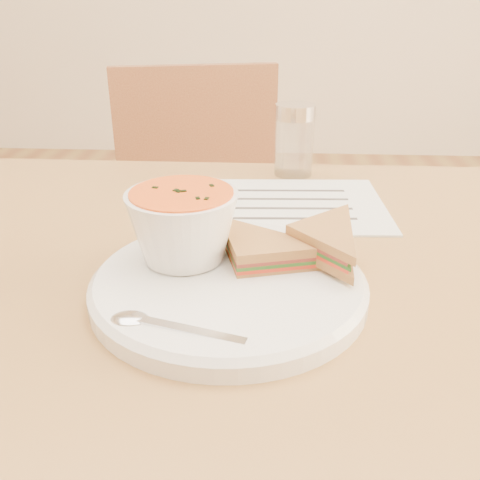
# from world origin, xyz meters

# --- Properties ---
(chair_far) EXTENTS (0.46, 0.46, 0.87)m
(chair_far) POSITION_xyz_m (-0.12, 0.54, 0.43)
(chair_far) COLOR brown
(chair_far) RESTS_ON floor
(plate) EXTENTS (0.34, 0.34, 0.02)m
(plate) POSITION_xyz_m (-0.02, -0.08, 0.76)
(plate) COLOR white
(plate) RESTS_ON dining_table
(soup_bowl) EXTENTS (0.14, 0.14, 0.08)m
(soup_bowl) POSITION_xyz_m (-0.07, -0.05, 0.80)
(soup_bowl) COLOR white
(soup_bowl) RESTS_ON plate
(sandwich_half_a) EXTENTS (0.12, 0.12, 0.03)m
(sandwich_half_a) POSITION_xyz_m (-0.01, -0.09, 0.78)
(sandwich_half_a) COLOR #B07D3E
(sandwich_half_a) RESTS_ON plate
(sandwich_half_b) EXTENTS (0.13, 0.13, 0.03)m
(sandwich_half_b) POSITION_xyz_m (0.03, -0.04, 0.79)
(sandwich_half_b) COLOR #B07D3E
(sandwich_half_b) RESTS_ON plate
(spoon) EXTENTS (0.17, 0.07, 0.01)m
(spoon) POSITION_xyz_m (-0.05, -0.18, 0.77)
(spoon) COLOR silver
(spoon) RESTS_ON plate
(paper_menu) EXTENTS (0.29, 0.22, 0.00)m
(paper_menu) POSITION_xyz_m (0.04, 0.16, 0.75)
(paper_menu) COLOR white
(paper_menu) RESTS_ON dining_table
(condiment_shaker) EXTENTS (0.08, 0.08, 0.11)m
(condiment_shaker) POSITION_xyz_m (0.05, 0.29, 0.81)
(condiment_shaker) COLOR silver
(condiment_shaker) RESTS_ON dining_table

